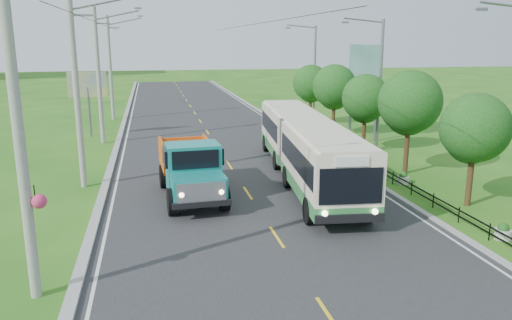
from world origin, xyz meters
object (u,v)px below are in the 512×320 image
object	(u,v)px
tree_second	(474,131)
bus	(305,144)
streetlight_far	(313,70)
billboard_left	(88,89)
pole_mid	(99,75)
streetlight_mid	(378,81)
billboard_right	(365,70)
tree_fifth	(334,89)
planter_mid	(347,148)
dump_truck	(191,165)
planter_near	(403,179)
pole_near	(77,91)
tree_fourth	(365,100)
pole_nearest	(21,136)
planter_far	(311,129)
tree_back	(311,85)
planter_front	(503,232)
tree_third	(409,105)
pole_far	(111,67)

from	to	relation	value
tree_second	bus	xyz separation A→B (m)	(-6.18, 5.94, -1.50)
streetlight_far	billboard_left	bearing A→B (deg)	-168.77
streetlight_far	pole_mid	bearing A→B (deg)	-159.68
streetlight_mid	billboard_right	distance (m)	6.24
tree_fifth	planter_mid	bearing A→B (deg)	-101.56
dump_truck	planter_near	bearing A→B (deg)	-2.71
tree_second	pole_mid	bearing A→B (deg)	133.85
pole_near	planter_mid	distance (m)	18.23
tree_fourth	planter_near	world-z (taller)	tree_fourth
bus	planter_near	bearing A→B (deg)	-17.15
pole_nearest	planter_near	distance (m)	19.65
tree_second	pole_near	bearing A→B (deg)	159.26
tree_fifth	planter_far	bearing A→B (deg)	124.05
pole_mid	tree_back	world-z (taller)	pole_mid
pole_near	tree_second	world-z (taller)	pole_near
pole_mid	tree_fourth	distance (m)	19.43
tree_fourth	bus	bearing A→B (deg)	-135.57
planter_near	planter_far	world-z (taller)	same
pole_nearest	pole_near	xyz separation A→B (m)	(-0.02, 12.00, 0.16)
pole_mid	tree_fourth	world-z (taller)	pole_mid
pole_mid	streetlight_mid	world-z (taller)	pole_mid
tree_back	planter_front	bearing A→B (deg)	-92.56
planter_near	billboard_left	xyz separation A→B (m)	(-18.10, 18.00, 3.58)
dump_truck	pole_nearest	bearing A→B (deg)	-124.07
dump_truck	tree_back	bearing A→B (deg)	54.79
streetlight_mid	planter_front	size ratio (longest dim) A/B	13.54
tree_second	streetlight_mid	size ratio (longest dim) A/B	0.58
planter_near	tree_third	bearing A→B (deg)	59.59
tree_second	billboard_left	xyz separation A→B (m)	(-19.36, 21.86, 0.35)
tree_fifth	planter_front	world-z (taller)	tree_fifth
billboard_right	tree_third	bearing A→B (deg)	-101.64
planter_front	billboard_left	world-z (taller)	billboard_left
pole_mid	pole_far	xyz separation A→B (m)	(0.00, 12.00, 0.00)
streetlight_far	tree_fifth	bearing A→B (deg)	-95.71
planter_far	bus	bearing A→B (deg)	-109.48
planter_far	pole_near	bearing A→B (deg)	-142.37
pole_nearest	tree_fifth	distance (m)	29.40
pole_nearest	planter_far	bearing A→B (deg)	56.04
tree_third	planter_front	world-z (taller)	tree_third
pole_far	bus	distance (m)	27.80
tree_third	tree_fourth	distance (m)	6.01
planter_front	streetlight_mid	bearing A→B (deg)	82.73
bus	pole_mid	bearing A→B (deg)	138.53
pole_nearest	billboard_right	bearing A→B (deg)	48.24
pole_nearest	planter_front	distance (m)	17.50
tree_fourth	streetlight_far	size ratio (longest dim) A/B	0.60
dump_truck	billboard_left	bearing A→B (deg)	107.16
pole_near	tree_third	size ratio (longest dim) A/B	1.67
tree_fifth	streetlight_far	distance (m)	7.97
pole_far	planter_front	size ratio (longest dim) A/B	14.93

